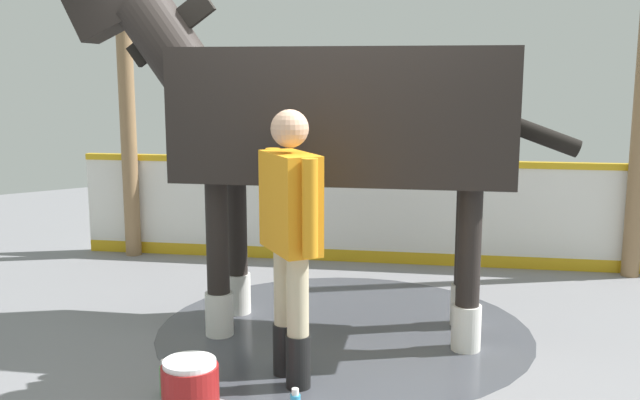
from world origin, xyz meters
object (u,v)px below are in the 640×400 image
at_px(horse, 329,119).
at_px(handler, 290,229).
at_px(bottle_spray, 166,379).
at_px(wash_bucket, 190,391).

height_order(horse, handler, horse).
xyz_separation_m(handler, bottle_spray, (-0.23, -0.72, -0.85)).
distance_m(horse, handler, 1.10).
relative_size(horse, wash_bucket, 7.94).
height_order(horse, wash_bucket, horse).
height_order(handler, bottle_spray, handler).
bearing_deg(horse, handler, 84.47).
bearing_deg(horse, bottle_spray, 58.29).
height_order(handler, wash_bucket, handler).
bearing_deg(handler, bottle_spray, 171.63).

